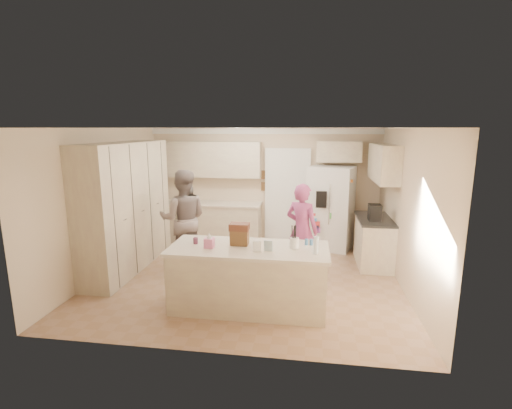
# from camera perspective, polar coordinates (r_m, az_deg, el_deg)

# --- Properties ---
(floor) EXTENTS (5.20, 4.60, 0.02)m
(floor) POSITION_cam_1_polar(r_m,az_deg,el_deg) (6.72, -1.29, -11.17)
(floor) COLOR #95735B
(floor) RESTS_ON ground
(ceiling) EXTENTS (5.20, 4.60, 0.02)m
(ceiling) POSITION_cam_1_polar(r_m,az_deg,el_deg) (6.19, -1.41, 11.79)
(ceiling) COLOR white
(ceiling) RESTS_ON wall_back
(wall_back) EXTENTS (5.20, 0.02, 2.60)m
(wall_back) POSITION_cam_1_polar(r_m,az_deg,el_deg) (8.58, 1.20, 2.96)
(wall_back) COLOR beige
(wall_back) RESTS_ON ground
(wall_front) EXTENTS (5.20, 0.02, 2.60)m
(wall_front) POSITION_cam_1_polar(r_m,az_deg,el_deg) (4.14, -6.66, -6.65)
(wall_front) COLOR beige
(wall_front) RESTS_ON ground
(wall_left) EXTENTS (0.02, 4.60, 2.60)m
(wall_left) POSITION_cam_1_polar(r_m,az_deg,el_deg) (7.22, -22.23, 0.45)
(wall_left) COLOR beige
(wall_left) RESTS_ON ground
(wall_right) EXTENTS (0.02, 4.60, 2.60)m
(wall_right) POSITION_cam_1_polar(r_m,az_deg,el_deg) (6.44, 22.22, -0.83)
(wall_right) COLOR beige
(wall_right) RESTS_ON ground
(crown_back) EXTENTS (5.20, 0.08, 0.12)m
(crown_back) POSITION_cam_1_polar(r_m,az_deg,el_deg) (8.43, 1.19, 11.21)
(crown_back) COLOR white
(crown_back) RESTS_ON wall_back
(pantry_bank) EXTENTS (0.60, 2.60, 2.35)m
(pantry_bank) POSITION_cam_1_polar(r_m,az_deg,el_deg) (7.27, -19.26, -0.27)
(pantry_bank) COLOR beige
(pantry_bank) RESTS_ON floor
(back_base_cab) EXTENTS (2.20, 0.60, 0.88)m
(back_base_cab) POSITION_cam_1_polar(r_m,az_deg,el_deg) (8.66, -6.66, -2.83)
(back_base_cab) COLOR beige
(back_base_cab) RESTS_ON floor
(back_countertop) EXTENTS (2.24, 0.63, 0.04)m
(back_countertop) POSITION_cam_1_polar(r_m,az_deg,el_deg) (8.55, -6.75, 0.14)
(back_countertop) COLOR beige
(back_countertop) RESTS_ON back_base_cab
(back_upper_cab) EXTENTS (2.20, 0.35, 0.80)m
(back_upper_cab) POSITION_cam_1_polar(r_m,az_deg,el_deg) (8.54, -6.67, 6.91)
(back_upper_cab) COLOR beige
(back_upper_cab) RESTS_ON wall_back
(doorway_opening) EXTENTS (0.90, 0.06, 2.10)m
(doorway_opening) POSITION_cam_1_polar(r_m,az_deg,el_deg) (8.54, 4.83, 1.19)
(doorway_opening) COLOR black
(doorway_opening) RESTS_ON floor
(doorway_casing) EXTENTS (1.02, 0.03, 2.22)m
(doorway_casing) POSITION_cam_1_polar(r_m,az_deg,el_deg) (8.50, 4.82, 1.14)
(doorway_casing) COLOR white
(doorway_casing) RESTS_ON floor
(wall_frame_upper) EXTENTS (0.15, 0.02, 0.20)m
(wall_frame_upper) POSITION_cam_1_polar(r_m,az_deg,el_deg) (8.50, 1.31, 4.59)
(wall_frame_upper) COLOR brown
(wall_frame_upper) RESTS_ON wall_back
(wall_frame_lower) EXTENTS (0.15, 0.02, 0.20)m
(wall_frame_lower) POSITION_cam_1_polar(r_m,az_deg,el_deg) (8.54, 1.30, 2.79)
(wall_frame_lower) COLOR brown
(wall_frame_lower) RESTS_ON wall_back
(refrigerator) EXTENTS (1.08, 0.95, 1.80)m
(refrigerator) POSITION_cam_1_polar(r_m,az_deg,el_deg) (8.19, 11.41, -0.52)
(refrigerator) COLOR white
(refrigerator) RESTS_ON floor
(fridge_seam) EXTENTS (0.02, 0.02, 1.78)m
(fridge_seam) POSITION_cam_1_polar(r_m,az_deg,el_deg) (7.85, 11.55, -1.06)
(fridge_seam) COLOR gray
(fridge_seam) RESTS_ON refrigerator
(fridge_dispenser) EXTENTS (0.22, 0.03, 0.35)m
(fridge_dispenser) POSITION_cam_1_polar(r_m,az_deg,el_deg) (7.78, 10.01, 0.76)
(fridge_dispenser) COLOR black
(fridge_dispenser) RESTS_ON refrigerator
(fridge_handle_l) EXTENTS (0.02, 0.02, 0.85)m
(fridge_handle_l) POSITION_cam_1_polar(r_m,az_deg,el_deg) (7.80, 11.24, -0.00)
(fridge_handle_l) COLOR silver
(fridge_handle_l) RESTS_ON refrigerator
(fridge_handle_r) EXTENTS (0.02, 0.02, 0.85)m
(fridge_handle_r) POSITION_cam_1_polar(r_m,az_deg,el_deg) (7.80, 11.97, -0.02)
(fridge_handle_r) COLOR silver
(fridge_handle_r) RESTS_ON refrigerator
(over_fridge_cab) EXTENTS (0.95, 0.35, 0.45)m
(over_fridge_cab) POSITION_cam_1_polar(r_m,az_deg,el_deg) (8.27, 12.60, 7.94)
(over_fridge_cab) COLOR beige
(over_fridge_cab) RESTS_ON wall_back
(right_base_cab) EXTENTS (0.60, 1.20, 0.88)m
(right_base_cab) POSITION_cam_1_polar(r_m,az_deg,el_deg) (7.53, 17.62, -5.53)
(right_base_cab) COLOR beige
(right_base_cab) RESTS_ON floor
(right_countertop) EXTENTS (0.63, 1.24, 0.04)m
(right_countertop) POSITION_cam_1_polar(r_m,az_deg,el_deg) (7.41, 17.76, -2.13)
(right_countertop) COLOR #2D2B28
(right_countertop) RESTS_ON right_base_cab
(right_upper_cab) EXTENTS (0.35, 1.50, 0.70)m
(right_upper_cab) POSITION_cam_1_polar(r_m,az_deg,el_deg) (7.47, 19.04, 6.06)
(right_upper_cab) COLOR beige
(right_upper_cab) RESTS_ON wall_right
(coffee_maker) EXTENTS (0.22, 0.28, 0.30)m
(coffee_maker) POSITION_cam_1_polar(r_m,az_deg,el_deg) (7.18, 17.79, -1.18)
(coffee_maker) COLOR black
(coffee_maker) RESTS_ON right_countertop
(island_base) EXTENTS (2.20, 0.90, 0.88)m
(island_base) POSITION_cam_1_polar(r_m,az_deg,el_deg) (5.51, -1.13, -11.36)
(island_base) COLOR beige
(island_base) RESTS_ON floor
(island_top) EXTENTS (2.28, 0.96, 0.05)m
(island_top) POSITION_cam_1_polar(r_m,az_deg,el_deg) (5.35, -1.15, -6.82)
(island_top) COLOR beige
(island_top) RESTS_ON island_base
(utensil_crock) EXTENTS (0.13, 0.13, 0.15)m
(utensil_crock) POSITION_cam_1_polar(r_m,az_deg,el_deg) (5.30, 5.92, -5.91)
(utensil_crock) COLOR white
(utensil_crock) RESTS_ON island_top
(tissue_box) EXTENTS (0.13, 0.13, 0.14)m
(tissue_box) POSITION_cam_1_polar(r_m,az_deg,el_deg) (5.34, -7.20, -5.87)
(tissue_box) COLOR pink
(tissue_box) RESTS_ON island_top
(tissue_plume) EXTENTS (0.08, 0.08, 0.08)m
(tissue_plume) POSITION_cam_1_polar(r_m,az_deg,el_deg) (5.31, -7.23, -4.74)
(tissue_plume) COLOR white
(tissue_plume) RESTS_ON tissue_box
(dollhouse_body) EXTENTS (0.26, 0.18, 0.22)m
(dollhouse_body) POSITION_cam_1_polar(r_m,az_deg,el_deg) (5.43, -2.56, -5.06)
(dollhouse_body) COLOR brown
(dollhouse_body) RESTS_ON island_top
(dollhouse_roof) EXTENTS (0.28, 0.20, 0.10)m
(dollhouse_roof) POSITION_cam_1_polar(r_m,az_deg,el_deg) (5.38, -2.57, -3.43)
(dollhouse_roof) COLOR #592D1E
(dollhouse_roof) RESTS_ON dollhouse_body
(jam_jar) EXTENTS (0.07, 0.07, 0.09)m
(jam_jar) POSITION_cam_1_polar(r_m,az_deg,el_deg) (5.55, -9.28, -5.52)
(jam_jar) COLOR #59263F
(jam_jar) RESTS_ON island_top
(greeting_card_a) EXTENTS (0.12, 0.06, 0.16)m
(greeting_card_a) POSITION_cam_1_polar(r_m,az_deg,el_deg) (5.11, 0.15, -6.49)
(greeting_card_a) COLOR white
(greeting_card_a) RESTS_ON island_top
(greeting_card_b) EXTENTS (0.12, 0.05, 0.16)m
(greeting_card_b) POSITION_cam_1_polar(r_m,az_deg,el_deg) (5.14, 1.90, -6.38)
(greeting_card_b) COLOR silver
(greeting_card_b) RESTS_ON island_top
(water_bottle) EXTENTS (0.07, 0.07, 0.24)m
(water_bottle) POSITION_cam_1_polar(r_m,az_deg,el_deg) (5.10, 9.22, -6.20)
(water_bottle) COLOR silver
(water_bottle) RESTS_ON island_top
(shaker_salt) EXTENTS (0.05, 0.05, 0.09)m
(shaker_salt) POSITION_cam_1_polar(r_m,az_deg,el_deg) (5.47, 7.77, -5.73)
(shaker_salt) COLOR teal
(shaker_salt) RESTS_ON island_top
(shaker_pepper) EXTENTS (0.05, 0.05, 0.09)m
(shaker_pepper) POSITION_cam_1_polar(r_m,az_deg,el_deg) (5.47, 8.51, -5.75)
(shaker_pepper) COLOR teal
(shaker_pepper) RESTS_ON island_top
(teen_boy) EXTENTS (1.03, 0.88, 1.85)m
(teen_boy) POSITION_cam_1_polar(r_m,az_deg,el_deg) (7.09, -11.09, -2.17)
(teen_boy) COLOR gray
(teen_boy) RESTS_ON floor
(teen_girl) EXTENTS (0.72, 0.63, 1.67)m
(teen_girl) POSITION_cam_1_polar(r_m,az_deg,el_deg) (6.60, 7.05, -3.92)
(teen_girl) COLOR #AC3E8A
(teen_girl) RESTS_ON floor
(fridge_magnets) EXTENTS (0.76, 0.02, 1.44)m
(fridge_magnets) POSITION_cam_1_polar(r_m,az_deg,el_deg) (7.84, 11.55, -1.07)
(fridge_magnets) COLOR tan
(fridge_magnets) RESTS_ON refrigerator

